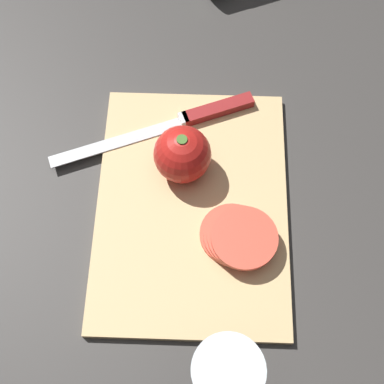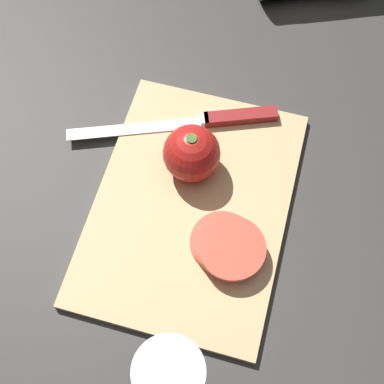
% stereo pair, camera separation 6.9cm
% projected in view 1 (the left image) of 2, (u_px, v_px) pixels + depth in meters
% --- Properties ---
extents(ground_plane, '(3.00, 3.00, 0.00)m').
position_uv_depth(ground_plane, '(175.00, 207.00, 0.73)').
color(ground_plane, '#383533').
extents(cutting_board, '(0.36, 0.25, 0.01)m').
position_uv_depth(cutting_board, '(192.00, 203.00, 0.72)').
color(cutting_board, tan).
rests_on(cutting_board, ground_plane).
extents(wine_glass, '(0.07, 0.07, 0.16)m').
position_uv_depth(wine_glass, '(226.00, 376.00, 0.53)').
color(wine_glass, silver).
rests_on(wine_glass, ground_plane).
extents(whole_tomato, '(0.08, 0.08, 0.08)m').
position_uv_depth(whole_tomato, '(182.00, 154.00, 0.70)').
color(whole_tomato, red).
rests_on(whole_tomato, cutting_board).
extents(knife, '(0.13, 0.29, 0.01)m').
position_uv_depth(knife, '(197.00, 116.00, 0.77)').
color(knife, silver).
rests_on(knife, cutting_board).
extents(tomato_slice_stack_near, '(0.10, 0.10, 0.03)m').
position_uv_depth(tomato_slice_stack_near, '(238.00, 236.00, 0.68)').
color(tomato_slice_stack_near, '#DB4C38').
rests_on(tomato_slice_stack_near, cutting_board).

